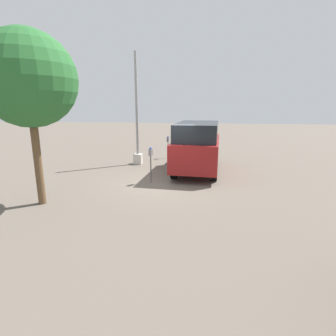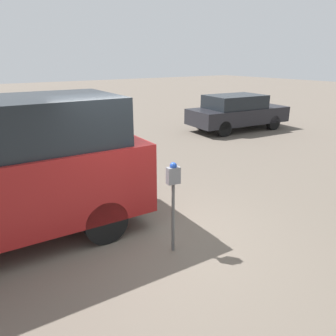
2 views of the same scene
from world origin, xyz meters
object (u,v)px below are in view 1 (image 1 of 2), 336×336
(parking_meter_near, at_px, (151,157))
(parked_van, at_px, (197,146))
(parking_meter_far, at_px, (168,142))
(lamp_post, at_px, (137,131))
(street_tree, at_px, (28,80))

(parking_meter_near, xyz_separation_m, parked_van, (2.23, -1.81, 0.18))
(parking_meter_far, bearing_deg, parked_van, -139.98)
(parking_meter_far, xyz_separation_m, parked_van, (-3.15, -1.93, 0.28))
(lamp_post, relative_size, parked_van, 1.17)
(lamp_post, bearing_deg, parking_meter_near, -156.55)
(parking_meter_near, distance_m, street_tree, 5.05)
(parking_meter_far, distance_m, lamp_post, 2.50)
(parking_meter_near, bearing_deg, parking_meter_far, 9.79)
(parked_van, relative_size, street_tree, 0.94)
(street_tree, bearing_deg, lamp_post, -13.27)
(parking_meter_near, xyz_separation_m, street_tree, (-2.94, 3.01, 2.78))
(lamp_post, xyz_separation_m, parked_van, (-1.22, -3.31, -0.51))
(parked_van, bearing_deg, street_tree, 139.34)
(lamp_post, height_order, street_tree, lamp_post)
(parked_van, bearing_deg, parking_meter_near, 143.27)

